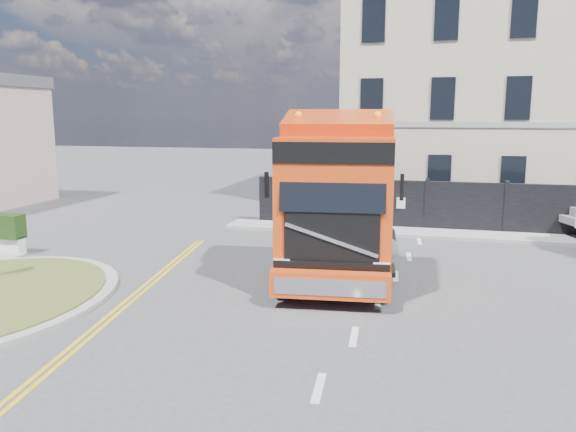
# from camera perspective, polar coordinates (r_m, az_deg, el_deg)

# --- Properties ---
(ground) EXTENTS (120.00, 120.00, 0.00)m
(ground) POSITION_cam_1_polar(r_m,az_deg,el_deg) (15.29, -1.90, -7.34)
(ground) COLOR #424244
(ground) RESTS_ON ground
(hoarding_fence) EXTENTS (18.80, 0.25, 2.00)m
(hoarding_fence) POSITION_cam_1_polar(r_m,az_deg,el_deg) (23.41, 20.12, 0.73)
(hoarding_fence) COLOR black
(hoarding_fence) RESTS_ON ground
(georgian_building) EXTENTS (12.30, 10.30, 12.80)m
(georgian_building) POSITION_cam_1_polar(r_m,az_deg,el_deg) (30.58, 18.22, 11.92)
(georgian_building) COLOR beige
(georgian_building) RESTS_ON ground
(pavement_far) EXTENTS (20.00, 1.60, 0.12)m
(pavement_far) POSITION_cam_1_polar(r_m,az_deg,el_deg) (22.65, 18.81, -1.91)
(pavement_far) COLOR gray
(pavement_far) RESTS_ON ground
(truck) EXTENTS (3.60, 7.91, 4.59)m
(truck) POSITION_cam_1_polar(r_m,az_deg,el_deg) (15.62, 5.03, 0.78)
(truck) COLOR black
(truck) RESTS_ON ground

